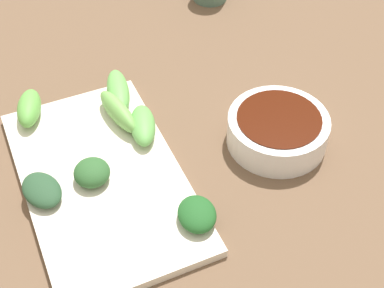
{
  "coord_description": "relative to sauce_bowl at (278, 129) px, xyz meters",
  "views": [
    {
      "loc": [
        0.17,
        0.44,
        0.54
      ],
      "look_at": [
        -0.02,
        0.01,
        0.05
      ],
      "focal_mm": 52.76,
      "sensor_mm": 36.0,
      "label": 1
    }
  ],
  "objects": [
    {
      "name": "broccoli_leafy_0",
      "position": [
        0.29,
        -0.03,
        -0.0
      ],
      "size": [
        0.05,
        0.07,
        0.02
      ],
      "primitive_type": "ellipsoid",
      "rotation": [
        0.0,
        0.0,
        0.26
      ],
      "color": "#274A2E",
      "rests_on": "serving_plate"
    },
    {
      "name": "tabletop",
      "position": [
        0.13,
        -0.02,
        -0.03
      ],
      "size": [
        2.1,
        2.1,
        0.02
      ],
      "primitive_type": "cube",
      "color": "brown",
      "rests_on": "ground"
    },
    {
      "name": "serving_plate",
      "position": [
        0.22,
        -0.03,
        -0.02
      ],
      "size": [
        0.18,
        0.31,
        0.01
      ],
      "primitive_type": "cube",
      "color": "silver",
      "rests_on": "tabletop"
    },
    {
      "name": "broccoli_stalk_6",
      "position": [
        0.17,
        -0.11,
        0.0
      ],
      "size": [
        0.04,
        0.09,
        0.03
      ],
      "primitive_type": "ellipsoid",
      "rotation": [
        0.0,
        0.0,
        0.18
      ],
      "color": "#6EB053",
      "rests_on": "serving_plate"
    },
    {
      "name": "broccoli_stalk_4",
      "position": [
        0.28,
        -0.16,
        0.0
      ],
      "size": [
        0.05,
        0.07,
        0.03
      ],
      "primitive_type": "ellipsoid",
      "rotation": [
        0.0,
        0.0,
        -0.33
      ],
      "color": "#5BA544",
      "rests_on": "serving_plate"
    },
    {
      "name": "broccoli_leafy_3",
      "position": [
        0.15,
        0.08,
        -0.0
      ],
      "size": [
        0.05,
        0.06,
        0.02
      ],
      "primitive_type": "ellipsoid",
      "rotation": [
        0.0,
        0.0,
        -0.18
      ],
      "color": "#1E5522",
      "rests_on": "serving_plate"
    },
    {
      "name": "broccoli_leafy_1",
      "position": [
        0.23,
        -0.02,
        0.0
      ],
      "size": [
        0.05,
        0.05,
        0.02
      ],
      "primitive_type": "ellipsoid",
      "rotation": [
        0.0,
        0.0,
        -0.18
      ],
      "color": "#2B592B",
      "rests_on": "serving_plate"
    },
    {
      "name": "broccoli_stalk_5",
      "position": [
        0.15,
        -0.07,
        0.0
      ],
      "size": [
        0.05,
        0.08,
        0.02
      ],
      "primitive_type": "ellipsoid",
      "rotation": [
        0.0,
        0.0,
        -0.29
      ],
      "color": "#5EA64E",
      "rests_on": "serving_plate"
    },
    {
      "name": "sauce_bowl",
      "position": [
        0.0,
        0.0,
        0.0
      ],
      "size": [
        0.13,
        0.13,
        0.04
      ],
      "color": "white",
      "rests_on": "tabletop"
    },
    {
      "name": "broccoli_stalk_2",
      "position": [
        0.16,
        -0.15,
        0.0
      ],
      "size": [
        0.05,
        0.09,
        0.02
      ],
      "primitive_type": "ellipsoid",
      "rotation": [
        0.0,
        0.0,
        -0.21
      ],
      "color": "#62AE51",
      "rests_on": "serving_plate"
    }
  ]
}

